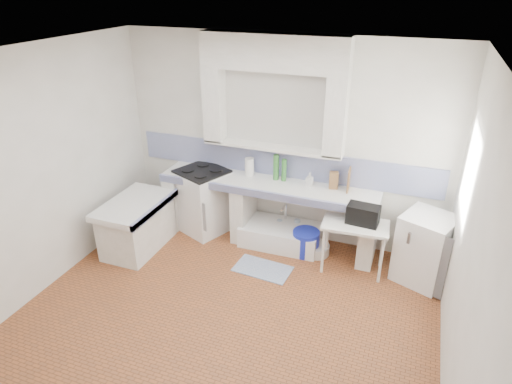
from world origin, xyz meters
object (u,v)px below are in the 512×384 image
(stove, at_px, (204,201))
(sink, at_px, (281,236))
(fridge, at_px, (425,249))
(side_table, at_px, (353,247))

(stove, distance_m, sink, 1.23)
(stove, height_order, fridge, stove)
(stove, distance_m, fridge, 3.07)
(stove, bearing_deg, side_table, 16.64)
(fridge, bearing_deg, sink, -162.40)
(stove, distance_m, side_table, 2.25)
(sink, bearing_deg, side_table, -15.41)
(sink, xyz_separation_m, fridge, (1.87, -0.15, 0.31))
(stove, relative_size, side_table, 1.14)
(stove, bearing_deg, fridge, 20.49)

